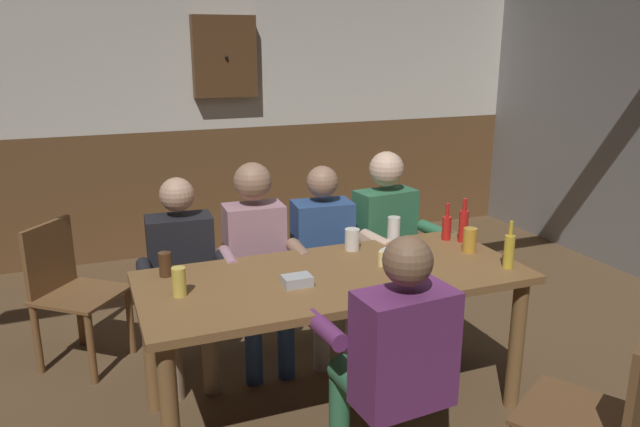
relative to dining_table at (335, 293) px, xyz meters
name	(u,v)px	position (x,y,z in m)	size (l,w,h in m)	color
ground_plane	(335,408)	(0.00, -0.01, -0.67)	(7.48, 7.48, 0.00)	brown
back_wall_upper	(208,49)	(0.00, 2.91, 1.19)	(6.23, 0.12, 1.42)	silver
back_wall_wainscot	(215,189)	(0.00, 2.91, -0.10)	(6.23, 0.12, 1.15)	brown
dining_table	(335,293)	(0.00, 0.00, 0.00)	(1.97, 0.85, 0.77)	brown
person_0	(183,271)	(-0.67, 0.65, -0.02)	(0.52, 0.53, 1.18)	black
person_1	(257,255)	(-0.22, 0.65, 0.02)	(0.50, 0.52, 1.24)	#B78493
person_2	(325,252)	(0.21, 0.65, -0.02)	(0.53, 0.56, 1.18)	#2D4C84
person_3	(391,238)	(0.67, 0.65, 0.02)	(0.55, 0.55, 1.24)	#33724C
person_4	(394,353)	(-0.01, -0.65, -0.01)	(0.56, 0.54, 1.19)	#6B2D66
chair_empty_near_right	(69,289)	(-1.29, 1.05, -0.19)	(0.62, 0.62, 0.88)	brown
chair_empty_near_left	(601,418)	(0.67, -1.13, -0.19)	(0.60, 0.60, 0.88)	brown
table_candle	(382,259)	(0.27, 0.01, 0.15)	(0.04, 0.04, 0.08)	#F9E08C
condiment_caddy	(297,281)	(-0.23, -0.07, 0.13)	(0.14, 0.10, 0.05)	#B2B7BC
plate_0	(403,254)	(0.46, 0.12, 0.11)	(0.26, 0.26, 0.01)	white
bottle_0	(447,227)	(0.84, 0.27, 0.19)	(0.05, 0.05, 0.22)	red
bottle_1	(463,225)	(0.90, 0.20, 0.21)	(0.05, 0.05, 0.26)	red
bottle_2	(509,250)	(0.88, -0.25, 0.20)	(0.05, 0.05, 0.25)	gold
pint_glass_0	(394,230)	(0.52, 0.34, 0.18)	(0.07, 0.07, 0.15)	white
pint_glass_1	(179,282)	(-0.78, 0.01, 0.17)	(0.07, 0.07, 0.14)	#E5C64C
pint_glass_2	(165,264)	(-0.80, 0.29, 0.17)	(0.06, 0.06, 0.12)	#4C2D19
pint_glass_3	(470,240)	(0.83, 0.03, 0.17)	(0.08, 0.08, 0.14)	gold
pint_glass_4	(352,239)	(0.24, 0.31, 0.17)	(0.08, 0.08, 0.12)	white
wall_dart_cabinet	(224,57)	(0.12, 2.78, 1.12)	(0.56, 0.15, 0.70)	brown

